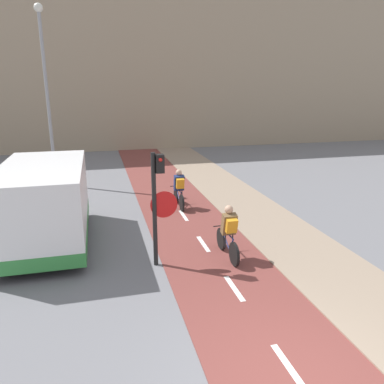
% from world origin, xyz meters
% --- Properties ---
extents(building_row_background, '(60.00, 5.20, 12.32)m').
position_xyz_m(building_row_background, '(0.00, 24.91, 6.17)').
color(building_row_background, gray).
rests_on(building_row_background, ground_plane).
extents(traffic_light_pole, '(0.67, 0.25, 2.87)m').
position_xyz_m(traffic_light_pole, '(-1.41, 4.60, 1.79)').
color(traffic_light_pole, black).
rests_on(traffic_light_pole, ground_plane).
extents(street_lamp_far, '(0.36, 0.36, 7.57)m').
position_xyz_m(street_lamp_far, '(-4.67, 13.58, 4.57)').
color(street_lamp_far, gray).
rests_on(street_lamp_far, ground_plane).
extents(cyclist_near, '(0.46, 1.62, 1.44)m').
position_xyz_m(cyclist_near, '(0.39, 4.52, 0.70)').
color(cyclist_near, black).
rests_on(cyclist_near, ground_plane).
extents(cyclist_far, '(0.46, 1.57, 1.44)m').
position_xyz_m(cyclist_far, '(0.06, 8.97, 0.70)').
color(cyclist_far, black).
rests_on(cyclist_far, ground_plane).
extents(van, '(2.19, 4.62, 2.28)m').
position_xyz_m(van, '(-4.27, 6.70, 1.13)').
color(van, white).
rests_on(van, ground_plane).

